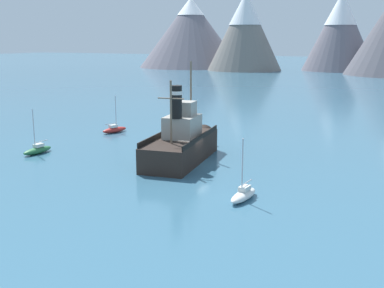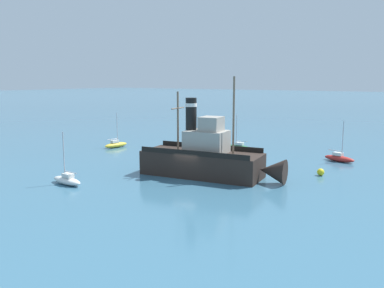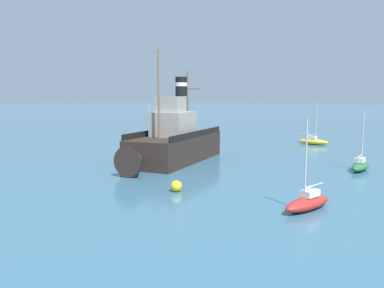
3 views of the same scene
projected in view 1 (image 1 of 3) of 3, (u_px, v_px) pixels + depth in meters
ground_plane at (194, 164)px, 47.82m from camera, size 600.00×600.00×0.00m
mountain_ridge at (367, 31)px, 173.33m from camera, size 193.98×56.24×33.68m
old_tugboat at (183, 142)px, 49.08m from camera, size 6.04×14.73×9.90m
sailboat_white at (243, 194)px, 37.11m from camera, size 1.40×3.88×4.90m
sailboat_green at (37, 150)px, 52.05m from camera, size 1.29×3.85×4.90m
sailboat_red at (114, 129)px, 63.77m from camera, size 2.15×3.96×4.90m
mooring_buoy at (170, 135)px, 60.45m from camera, size 0.72×0.72×0.72m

